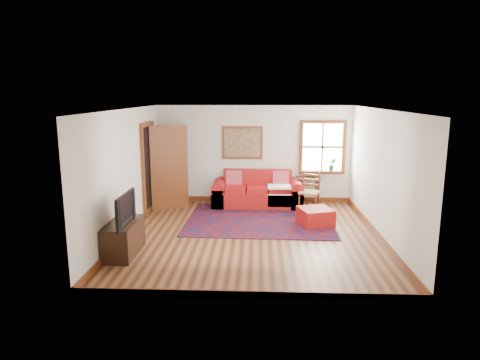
{
  "coord_description": "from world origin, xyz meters",
  "views": [
    {
      "loc": [
        0.12,
        -8.22,
        2.8
      ],
      "look_at": [
        -0.27,
        0.6,
        1.0
      ],
      "focal_mm": 32.0,
      "sensor_mm": 36.0,
      "label": 1
    }
  ],
  "objects_px": {
    "red_leather_sofa": "(257,194)",
    "red_ottoman": "(315,217)",
    "side_table": "(308,182)",
    "ladder_back_chair": "(310,190)",
    "media_cabinet": "(123,238)"
  },
  "relations": [
    {
      "from": "red_leather_sofa",
      "to": "red_ottoman",
      "type": "relative_size",
      "value": 3.45
    },
    {
      "from": "red_leather_sofa",
      "to": "media_cabinet",
      "type": "distance_m",
      "value": 4.19
    },
    {
      "from": "red_leather_sofa",
      "to": "media_cabinet",
      "type": "bearing_deg",
      "value": -124.1
    },
    {
      "from": "side_table",
      "to": "ladder_back_chair",
      "type": "distance_m",
      "value": 0.65
    },
    {
      "from": "ladder_back_chair",
      "to": "media_cabinet",
      "type": "xyz_separation_m",
      "value": [
        -3.6,
        -2.98,
        -0.23
      ]
    },
    {
      "from": "red_leather_sofa",
      "to": "ladder_back_chair",
      "type": "relative_size",
      "value": 2.34
    },
    {
      "from": "side_table",
      "to": "ladder_back_chair",
      "type": "bearing_deg",
      "value": -91.51
    },
    {
      "from": "red_leather_sofa",
      "to": "side_table",
      "type": "bearing_deg",
      "value": 7.45
    },
    {
      "from": "red_leather_sofa",
      "to": "side_table",
      "type": "height_order",
      "value": "red_leather_sofa"
    },
    {
      "from": "red_leather_sofa",
      "to": "side_table",
      "type": "distance_m",
      "value": 1.31
    },
    {
      "from": "red_leather_sofa",
      "to": "red_ottoman",
      "type": "xyz_separation_m",
      "value": [
        1.25,
        -1.6,
        -0.11
      ]
    },
    {
      "from": "red_leather_sofa",
      "to": "side_table",
      "type": "relative_size",
      "value": 3.23
    },
    {
      "from": "side_table",
      "to": "red_leather_sofa",
      "type": "bearing_deg",
      "value": -172.55
    },
    {
      "from": "red_ottoman",
      "to": "ladder_back_chair",
      "type": "xyz_separation_m",
      "value": [
        0.0,
        1.12,
        0.33
      ]
    },
    {
      "from": "media_cabinet",
      "to": "red_ottoman",
      "type": "bearing_deg",
      "value": 27.36
    }
  ]
}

